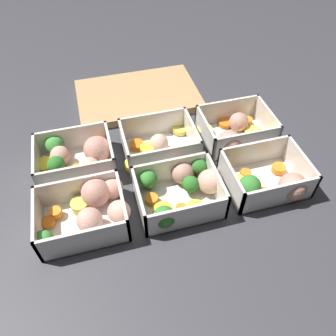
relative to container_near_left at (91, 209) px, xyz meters
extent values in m
plane|color=#38383D|center=(0.15, 0.06, -0.02)|extent=(4.00, 4.00, 0.00)
cube|color=silver|center=(-0.02, -0.01, -0.02)|extent=(0.14, 0.11, 0.00)
cube|color=silver|center=(-0.02, -0.06, 0.00)|extent=(0.14, 0.01, 0.06)
cube|color=silver|center=(-0.02, 0.04, 0.00)|extent=(0.14, 0.01, 0.06)
cube|color=silver|center=(-0.08, -0.01, 0.00)|extent=(0.01, 0.11, 0.06)
cube|color=silver|center=(0.05, -0.01, 0.00)|extent=(0.01, 0.11, 0.06)
cylinder|color=#519448|center=(-0.08, -0.04, -0.01)|extent=(0.01, 0.01, 0.01)
sphere|color=#42933D|center=(-0.08, -0.04, 0.00)|extent=(0.03, 0.03, 0.03)
sphere|color=tan|center=(0.01, 0.03, 0.01)|extent=(0.07, 0.07, 0.05)
sphere|color=#D19E8C|center=(0.00, -0.02, 0.00)|extent=(0.06, 0.06, 0.04)
sphere|color=#D19E8C|center=(0.04, -0.02, 0.00)|extent=(0.05, 0.05, 0.04)
cylinder|color=orange|center=(-0.06, 0.02, -0.01)|extent=(0.02, 0.02, 0.02)
cylinder|color=orange|center=(-0.07, 0.00, -0.01)|extent=(0.03, 0.03, 0.01)
cylinder|color=#DBC647|center=(-0.02, 0.02, -0.01)|extent=(0.03, 0.03, 0.02)
sphere|color=tan|center=(0.04, 0.03, 0.00)|extent=(0.06, 0.06, 0.04)
cube|color=silver|center=(0.15, -0.01, -0.02)|extent=(0.14, 0.11, 0.00)
cube|color=silver|center=(0.15, -0.06, 0.00)|extent=(0.14, 0.01, 0.06)
cube|color=silver|center=(0.15, 0.04, 0.00)|extent=(0.14, 0.01, 0.06)
cube|color=silver|center=(0.08, -0.01, 0.00)|extent=(0.01, 0.11, 0.06)
cube|color=silver|center=(0.22, -0.01, 0.00)|extent=(0.01, 0.11, 0.06)
cylinder|color=orange|center=(0.10, 0.00, -0.01)|extent=(0.03, 0.03, 0.01)
cylinder|color=orange|center=(0.15, -0.03, -0.02)|extent=(0.03, 0.03, 0.01)
cylinder|color=#49883F|center=(0.11, 0.03, -0.01)|extent=(0.01, 0.01, 0.01)
sphere|color=#388433|center=(0.11, 0.03, 0.01)|extent=(0.03, 0.03, 0.03)
sphere|color=#D19E8C|center=(0.21, 0.00, 0.00)|extent=(0.05, 0.05, 0.04)
cylinder|color=yellow|center=(0.17, -0.04, -0.01)|extent=(0.05, 0.05, 0.02)
cylinder|color=#407A37|center=(0.18, 0.00, -0.01)|extent=(0.01, 0.01, 0.01)
sphere|color=#2D7228|center=(0.18, 0.00, 0.00)|extent=(0.03, 0.03, 0.03)
cylinder|color=yellow|center=(0.12, -0.03, -0.01)|extent=(0.05, 0.05, 0.01)
cylinder|color=#49883F|center=(0.11, -0.05, -0.01)|extent=(0.01, 0.01, 0.01)
sphere|color=#388433|center=(0.11, -0.05, 0.01)|extent=(0.04, 0.04, 0.04)
cylinder|color=#407A37|center=(0.20, 0.04, -0.01)|extent=(0.01, 0.01, 0.02)
sphere|color=#2D7228|center=(0.20, 0.04, 0.01)|extent=(0.03, 0.03, 0.03)
sphere|color=tan|center=(0.17, 0.03, 0.00)|extent=(0.06, 0.06, 0.04)
cube|color=silver|center=(0.31, -0.01, -0.02)|extent=(0.14, 0.11, 0.00)
cube|color=silver|center=(0.31, -0.06, 0.00)|extent=(0.14, 0.01, 0.06)
cube|color=silver|center=(0.31, 0.04, 0.00)|extent=(0.14, 0.01, 0.06)
cube|color=silver|center=(0.24, -0.01, 0.00)|extent=(0.01, 0.11, 0.06)
cube|color=silver|center=(0.38, -0.01, 0.00)|extent=(0.01, 0.11, 0.06)
cylinder|color=#49883F|center=(0.27, -0.03, -0.01)|extent=(0.01, 0.01, 0.01)
sphere|color=#388433|center=(0.27, -0.03, 0.01)|extent=(0.04, 0.04, 0.04)
cylinder|color=orange|center=(0.30, -0.04, -0.01)|extent=(0.03, 0.03, 0.01)
cylinder|color=#DBC647|center=(0.26, 0.00, -0.01)|extent=(0.04, 0.04, 0.01)
cylinder|color=orange|center=(0.35, 0.01, -0.01)|extent=(0.03, 0.03, 0.01)
cylinder|color=orange|center=(0.37, -0.04, -0.01)|extent=(0.02, 0.02, 0.01)
cylinder|color=orange|center=(0.29, 0.01, -0.01)|extent=(0.02, 0.02, 0.01)
sphere|color=tan|center=(0.34, -0.05, 0.01)|extent=(0.06, 0.06, 0.05)
cube|color=silver|center=(-0.02, 0.12, -0.02)|extent=(0.14, 0.11, 0.00)
cube|color=silver|center=(-0.02, 0.07, 0.00)|extent=(0.14, 0.01, 0.06)
cube|color=silver|center=(-0.02, 0.18, 0.00)|extent=(0.14, 0.01, 0.06)
cube|color=silver|center=(-0.08, 0.12, 0.00)|extent=(0.01, 0.11, 0.06)
cube|color=silver|center=(0.05, 0.12, 0.00)|extent=(0.01, 0.11, 0.06)
cylinder|color=orange|center=(-0.02, 0.10, -0.01)|extent=(0.02, 0.02, 0.02)
sphere|color=beige|center=(0.01, 0.09, 0.00)|extent=(0.05, 0.05, 0.04)
sphere|color=tan|center=(0.03, 0.13, 0.01)|extent=(0.07, 0.07, 0.05)
cylinder|color=yellow|center=(-0.07, 0.13, -0.01)|extent=(0.05, 0.05, 0.02)
cylinder|color=orange|center=(0.03, 0.16, -0.01)|extent=(0.03, 0.03, 0.02)
sphere|color=#D19E8C|center=(-0.04, 0.14, 0.00)|extent=(0.05, 0.05, 0.04)
cylinder|color=#519448|center=(-0.05, 0.17, -0.01)|extent=(0.01, 0.01, 0.01)
sphere|color=#42933D|center=(-0.05, 0.17, 0.00)|extent=(0.04, 0.04, 0.04)
cylinder|color=#407A37|center=(-0.05, 0.11, -0.01)|extent=(0.01, 0.01, 0.02)
sphere|color=#2D7228|center=(-0.05, 0.11, 0.01)|extent=(0.03, 0.03, 0.03)
cylinder|color=orange|center=(-0.07, 0.09, -0.01)|extent=(0.03, 0.03, 0.01)
cube|color=silver|center=(0.15, 0.12, -0.02)|extent=(0.14, 0.11, 0.00)
cube|color=silver|center=(0.15, 0.07, 0.00)|extent=(0.14, 0.01, 0.06)
cube|color=silver|center=(0.15, 0.18, 0.00)|extent=(0.14, 0.01, 0.06)
cube|color=silver|center=(0.08, 0.12, 0.00)|extent=(0.01, 0.11, 0.06)
cube|color=silver|center=(0.22, 0.12, 0.00)|extent=(0.01, 0.11, 0.06)
cylinder|color=yellow|center=(0.12, 0.12, -0.01)|extent=(0.04, 0.04, 0.02)
cylinder|color=orange|center=(0.19, 0.10, -0.02)|extent=(0.03, 0.03, 0.01)
sphere|color=beige|center=(0.15, 0.12, 0.00)|extent=(0.05, 0.05, 0.04)
cylinder|color=#DBC647|center=(0.21, 0.17, -0.01)|extent=(0.05, 0.05, 0.01)
cylinder|color=yellow|center=(0.09, 0.09, -0.01)|extent=(0.05, 0.05, 0.01)
cylinder|color=orange|center=(0.11, 0.14, -0.01)|extent=(0.04, 0.04, 0.01)
cube|color=silver|center=(0.31, 0.12, -0.02)|extent=(0.14, 0.11, 0.00)
cube|color=silver|center=(0.31, 0.07, 0.00)|extent=(0.14, 0.01, 0.06)
cube|color=silver|center=(0.31, 0.18, 0.00)|extent=(0.14, 0.01, 0.06)
cube|color=silver|center=(0.24, 0.12, 0.00)|extent=(0.01, 0.11, 0.06)
cube|color=silver|center=(0.38, 0.12, 0.00)|extent=(0.01, 0.11, 0.06)
cylinder|color=#DBC647|center=(0.25, 0.15, -0.01)|extent=(0.04, 0.04, 0.01)
sphere|color=tan|center=(0.28, 0.08, 0.00)|extent=(0.07, 0.07, 0.05)
cylinder|color=#DBC647|center=(0.35, 0.11, -0.01)|extent=(0.05, 0.05, 0.01)
cylinder|color=orange|center=(0.31, 0.16, -0.02)|extent=(0.04, 0.04, 0.01)
cylinder|color=yellow|center=(0.35, 0.08, -0.01)|extent=(0.04, 0.04, 0.01)
cylinder|color=orange|center=(0.35, 0.17, -0.02)|extent=(0.02, 0.02, 0.01)
sphere|color=tan|center=(0.33, 0.14, 0.00)|extent=(0.05, 0.05, 0.04)
cylinder|color=orange|center=(0.35, 0.15, -0.01)|extent=(0.03, 0.03, 0.01)
cylinder|color=#DBC647|center=(0.32, 0.09, -0.01)|extent=(0.04, 0.04, 0.01)
cube|color=tan|center=(0.14, 0.31, -0.01)|extent=(0.28, 0.18, 0.02)
camera|label=1|loc=(0.04, -0.33, 0.45)|focal=35.00mm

